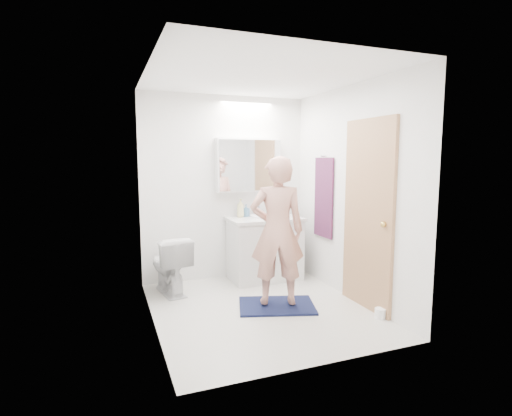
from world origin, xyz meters
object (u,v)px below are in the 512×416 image
soap_bottle_a (240,208)px  soap_bottle_b (246,211)px  toothbrush_cup (279,212)px  person (277,231)px  toilet (170,264)px  toilet_paper_roll (380,313)px  vanity_cabinet (265,250)px  medicine_cabinet (249,165)px

soap_bottle_a → soap_bottle_b: 0.10m
toothbrush_cup → soap_bottle_a: bearing=-179.0°
person → soap_bottle_b: bearing=-75.5°
soap_bottle_b → soap_bottle_a: bearing=-161.2°
toilet → soap_bottle_a: soap_bottle_a is taller
toilet → toilet_paper_roll: (1.84, -1.52, -0.30)m
soap_bottle_a → toothbrush_cup: soap_bottle_a is taller
vanity_cabinet → medicine_cabinet: bearing=124.8°
vanity_cabinet → soap_bottle_a: soap_bottle_a is taller
vanity_cabinet → toilet: bearing=-174.8°
vanity_cabinet → toothbrush_cup: toothbrush_cup is taller
toilet_paper_roll → vanity_cabinet: bearing=109.6°
toothbrush_cup → toilet_paper_roll: bearing=-80.3°
toilet → soap_bottle_a: bearing=-173.8°
vanity_cabinet → toilet: (-1.26, -0.12, -0.04)m
soap_bottle_a → medicine_cabinet: bearing=23.9°
toilet → soap_bottle_b: soap_bottle_b is taller
toothbrush_cup → toilet: bearing=-169.9°
person → toilet_paper_roll: size_ratio=14.25×
medicine_cabinet → toothbrush_cup: (0.42, -0.05, -0.64)m
medicine_cabinet → soap_bottle_b: bearing=-147.7°
soap_bottle_a → soap_bottle_b: bearing=18.8°
soap_bottle_b → person: bearing=-93.2°
soap_bottle_a → toilet_paper_roll: (0.87, -1.78, -0.89)m
toothbrush_cup → person: bearing=-115.2°
medicine_cabinet → toilet: 1.64m
person → toilet: bearing=-23.2°
toothbrush_cup → toilet_paper_roll: toothbrush_cup is taller
soap_bottle_a → toilet_paper_roll: size_ratio=2.24×
medicine_cabinet → toilet_paper_roll: bearing=-68.4°
toothbrush_cup → vanity_cabinet: bearing=-150.0°
medicine_cabinet → toilet: (-1.11, -0.33, -1.15)m
toilet → toothbrush_cup: toothbrush_cup is taller
medicine_cabinet → toilet: medicine_cabinet is taller
vanity_cabinet → person: person is taller
toilet → toothbrush_cup: bearing=-178.9°
toilet_paper_roll → soap_bottle_b: bearing=113.2°
vanity_cabinet → medicine_cabinet: size_ratio=1.02×
person → toothbrush_cup: person is taller
toilet → toothbrush_cup: (1.54, 0.28, 0.52)m
toilet → toilet_paper_roll: bearing=131.5°
medicine_cabinet → toilet_paper_roll: medicine_cabinet is taller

